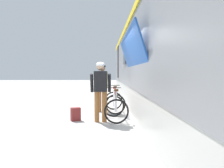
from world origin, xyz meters
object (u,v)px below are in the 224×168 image
Objects in this scene: bicycle_far_red at (114,101)px; water_bottle_by_the_backpack at (71,116)px; train_car at (171,59)px; cyclist_near_in_dark at (101,86)px; water_bottle_near_the_bikes at (128,116)px; backpack_on_platform at (76,114)px; bicycle_near_white at (115,107)px; cyclist_far_in_olive at (102,84)px.

bicycle_far_red is 1.90m from water_bottle_by_the_backpack.
cyclist_near_in_dark is (-2.54, -1.61, -0.91)m from train_car.
cyclist_near_in_dark is 1.38m from water_bottle_by_the_backpack.
water_bottle_near_the_bikes is at bearing -2.39° from water_bottle_by_the_backpack.
water_bottle_near_the_bikes is 0.83× the size of water_bottle_by_the_backpack.
water_bottle_near_the_bikes is 1.77m from water_bottle_by_the_backpack.
water_bottle_near_the_bikes is (0.84, 0.34, -0.96)m from cyclist_near_in_dark.
train_car is 53.38× the size of backpack_on_platform.
cyclist_far_in_olive is at bearing 105.44° from bicycle_near_white.
bicycle_far_red reaches higher than backpack_on_platform.
train_car is at bearing 19.03° from water_bottle_by_the_backpack.
train_car reaches higher than backpack_on_platform.
cyclist_far_in_olive is (-2.51, 0.08, -0.91)m from train_car.
backpack_on_platform is at bearing -177.10° from bicycle_near_white.
bicycle_near_white is 1.21m from backpack_on_platform.
train_car is 19.57× the size of bicycle_far_red.
bicycle_far_red is at bearing -3.47° from cyclist_far_in_olive.
backpack_on_platform is 1.61m from water_bottle_near_the_bikes.
bicycle_near_white reaches higher than water_bottle_near_the_bikes.
cyclist_near_in_dark is 0.82m from bicycle_near_white.
train_car reaches higher than water_bottle_by_the_backpack.
cyclist_far_in_olive is at bearing 40.63° from backpack_on_platform.
water_bottle_by_the_backpack is at bearing 177.61° from water_bottle_near_the_bikes.
train_car is 12.12× the size of cyclist_far_in_olive.
cyclist_near_in_dark is 1.60× the size of bicycle_near_white.
cyclist_far_in_olive is 1.64m from bicycle_near_white.
train_car reaches higher than cyclist_near_in_dark.
cyclist_far_in_olive is 7.92× the size of water_bottle_by_the_backpack.
train_car reaches higher than water_bottle_near_the_bikes.
cyclist_far_in_olive is 1.85m from water_bottle_near_the_bikes.
water_bottle_by_the_backpack is (-0.17, 0.23, -0.09)m from backpack_on_platform.
backpack_on_platform is at bearing -117.54° from cyclist_far_in_olive.
bicycle_far_red is at bearing 105.42° from water_bottle_near_the_bikes.
backpack_on_platform is (-0.76, 0.17, -0.85)m from cyclist_near_in_dark.
train_car is 4.01m from backpack_on_platform.
cyclist_far_in_olive is at bearing 53.20° from water_bottle_by_the_backpack.
cyclist_far_in_olive is 1.85m from water_bottle_by_the_backpack.
cyclist_far_in_olive is 1.62× the size of bicycle_far_red.
bicycle_near_white is 1.43m from bicycle_far_red.
cyclist_near_in_dark is 1.15m from backpack_on_platform.
cyclist_far_in_olive is at bearing 120.98° from water_bottle_near_the_bikes.
water_bottle_near_the_bikes is (0.81, -1.35, -0.96)m from cyclist_far_in_olive.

